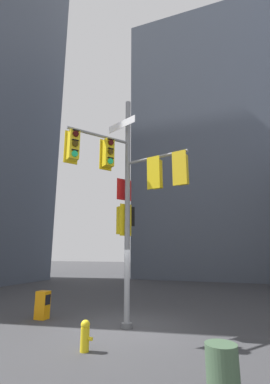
# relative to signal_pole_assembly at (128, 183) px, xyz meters

# --- Properties ---
(ground) EXTENTS (120.00, 120.00, 0.00)m
(ground) POSITION_rel_signal_pole_assembly_xyz_m (-0.16, 0.41, -4.78)
(ground) COLOR #38383A
(building_mid_block) EXTENTS (16.25, 16.25, 28.18)m
(building_mid_block) POSITION_rel_signal_pole_assembly_xyz_m (2.20, 23.97, 9.31)
(building_mid_block) COLOR #4C5460
(building_mid_block) RESTS_ON ground
(signal_pole_assembly) EXTENTS (3.93, 2.35, 8.21)m
(signal_pole_assembly) POSITION_rel_signal_pole_assembly_xyz_m (0.00, 0.00, 0.00)
(signal_pole_assembly) COLOR gray
(signal_pole_assembly) RESTS_ON ground
(fire_hydrant) EXTENTS (0.33, 0.23, 0.73)m
(fire_hydrant) POSITION_rel_signal_pole_assembly_xyz_m (-0.36, -1.92, -4.40)
(fire_hydrant) COLOR yellow
(fire_hydrant) RESTS_ON ground
(newspaper_box) EXTENTS (0.45, 0.36, 0.99)m
(newspaper_box) POSITION_rel_signal_pole_assembly_xyz_m (-3.56, 0.44, -4.29)
(newspaper_box) COLOR orange
(newspaper_box) RESTS_ON ground
(trash_bin) EXTENTS (0.55, 0.55, 0.88)m
(trash_bin) POSITION_rel_signal_pole_assembly_xyz_m (2.98, -3.14, -4.34)
(trash_bin) COLOR #3F593F
(trash_bin) RESTS_ON ground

